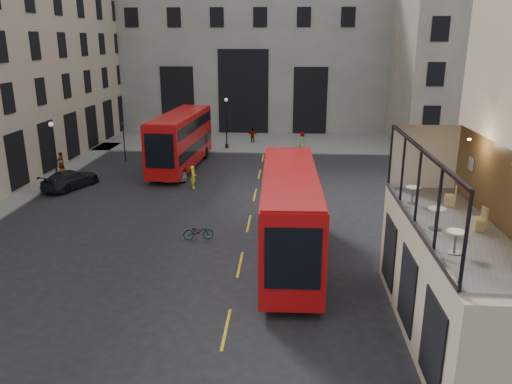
# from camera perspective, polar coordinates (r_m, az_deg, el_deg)

# --- Properties ---
(ground) EXTENTS (140.00, 140.00, 0.00)m
(ground) POSITION_cam_1_polar(r_m,az_deg,el_deg) (20.64, 2.29, -15.58)
(ground) COLOR black
(ground) RESTS_ON ground
(host_frontage) EXTENTS (3.00, 11.00, 4.50)m
(host_frontage) POSITION_cam_1_polar(r_m,az_deg,el_deg) (20.48, 21.16, -9.88)
(host_frontage) COLOR tan
(host_frontage) RESTS_ON ground
(cafe_floor) EXTENTS (3.00, 10.00, 0.10)m
(cafe_floor) POSITION_cam_1_polar(r_m,az_deg,el_deg) (19.59, 21.87, -3.85)
(cafe_floor) COLOR slate
(cafe_floor) RESTS_ON host_frontage
(gateway) EXTENTS (35.00, 10.60, 18.00)m
(gateway) POSITION_cam_1_polar(r_m,az_deg,el_deg) (65.60, -1.10, 15.58)
(gateway) COLOR #99978F
(gateway) RESTS_ON ground
(building_right) EXTENTS (16.60, 18.60, 20.00)m
(building_right) POSITION_cam_1_polar(r_m,az_deg,el_deg) (60.64, 23.39, 15.07)
(building_right) COLOR #A99C88
(building_right) RESTS_ON ground
(pavement_far) EXTENTS (40.00, 12.00, 0.12)m
(pavement_far) POSITION_cam_1_polar(r_m,az_deg,el_deg) (56.82, -2.87, 5.85)
(pavement_far) COLOR slate
(pavement_far) RESTS_ON ground
(traffic_light_near) EXTENTS (0.16, 0.20, 3.80)m
(traffic_light_near) POSITION_cam_1_polar(r_m,az_deg,el_deg) (30.67, 1.02, 0.59)
(traffic_light_near) COLOR black
(traffic_light_near) RESTS_ON ground
(traffic_light_far) EXTENTS (0.16, 0.20, 3.80)m
(traffic_light_far) POSITION_cam_1_polar(r_m,az_deg,el_deg) (48.66, -14.89, 6.22)
(traffic_light_far) COLOR black
(traffic_light_far) RESTS_ON ground
(street_lamp_a) EXTENTS (0.36, 0.36, 5.33)m
(street_lamp_a) POSITION_cam_1_polar(r_m,az_deg,el_deg) (40.33, -21.95, 3.33)
(street_lamp_a) COLOR black
(street_lamp_a) RESTS_ON ground
(street_lamp_b) EXTENTS (0.36, 0.36, 5.33)m
(street_lamp_b) POSITION_cam_1_polar(r_m,az_deg,el_deg) (52.49, -3.39, 7.49)
(street_lamp_b) COLOR black
(street_lamp_b) RESTS_ON ground
(bus_near) EXTENTS (3.00, 12.08, 4.80)m
(bus_near) POSITION_cam_1_polar(r_m,az_deg,el_deg) (25.51, 3.85, -2.27)
(bus_near) COLOR #A90B0D
(bus_near) RESTS_ON ground
(bus_far) EXTENTS (3.56, 12.46, 4.91)m
(bus_far) POSITION_cam_1_polar(r_m,az_deg,el_deg) (44.83, -8.57, 6.14)
(bus_far) COLOR #B60D0C
(bus_far) RESTS_ON ground
(car_a) EXTENTS (3.59, 5.19, 1.64)m
(car_a) POSITION_cam_1_polar(r_m,az_deg,el_deg) (42.33, -9.68, 2.75)
(car_a) COLOR #A6A8AF
(car_a) RESTS_ON ground
(car_b) EXTENTS (3.23, 4.74, 1.48)m
(car_b) POSITION_cam_1_polar(r_m,az_deg,el_deg) (39.39, 3.54, 1.77)
(car_b) COLOR #A60A13
(car_b) RESTS_ON ground
(car_c) EXTENTS (3.63, 5.30, 1.42)m
(car_c) POSITION_cam_1_polar(r_m,az_deg,el_deg) (41.27, -20.44, 1.37)
(car_c) COLOR black
(car_c) RESTS_ON ground
(bicycle) EXTENTS (1.79, 0.88, 0.90)m
(bicycle) POSITION_cam_1_polar(r_m,az_deg,el_deg) (29.14, -6.62, -4.54)
(bicycle) COLOR gray
(bicycle) RESTS_ON ground
(cyclist) EXTENTS (0.53, 0.71, 1.76)m
(cyclist) POSITION_cam_1_polar(r_m,az_deg,el_deg) (39.01, -7.19, 1.72)
(cyclist) COLOR #FFFA1A
(cyclist) RESTS_ON ground
(pedestrian_a) EXTENTS (0.99, 0.88, 1.67)m
(pedestrian_a) POSITION_cam_1_polar(r_m,az_deg,el_deg) (55.15, -11.00, 6.03)
(pedestrian_a) COLOR gray
(pedestrian_a) RESTS_ON ground
(pedestrian_b) EXTENTS (1.18, 1.31, 1.77)m
(pedestrian_b) POSITION_cam_1_polar(r_m,az_deg,el_deg) (58.61, -7.30, 6.90)
(pedestrian_b) COLOR gray
(pedestrian_b) RESTS_ON ground
(pedestrian_c) EXTENTS (1.03, 0.46, 1.73)m
(pedestrian_c) POSITION_cam_1_polar(r_m,az_deg,el_deg) (55.36, -0.36, 6.42)
(pedestrian_c) COLOR gray
(pedestrian_c) RESTS_ON ground
(pedestrian_d) EXTENTS (0.90, 0.99, 1.71)m
(pedestrian_d) POSITION_cam_1_polar(r_m,az_deg,el_deg) (53.39, 5.29, 5.93)
(pedestrian_d) COLOR gray
(pedestrian_d) RESTS_ON ground
(pedestrian_e) EXTENTS (0.68, 0.81, 1.89)m
(pedestrian_e) POSITION_cam_1_polar(r_m,az_deg,el_deg) (45.92, -21.40, 3.09)
(pedestrian_e) COLOR gray
(pedestrian_e) RESTS_ON ground
(cafe_table_near) EXTENTS (0.60, 0.60, 0.75)m
(cafe_table_near) POSITION_cam_1_polar(r_m,az_deg,el_deg) (17.04, 21.85, -4.97)
(cafe_table_near) COLOR white
(cafe_table_near) RESTS_ON cafe_floor
(cafe_table_mid) EXTENTS (0.63, 0.63, 0.79)m
(cafe_table_mid) POSITION_cam_1_polar(r_m,az_deg,el_deg) (18.91, 19.92, -2.52)
(cafe_table_mid) COLOR beige
(cafe_table_mid) RESTS_ON cafe_floor
(cafe_table_far) EXTENTS (0.57, 0.57, 0.72)m
(cafe_table_far) POSITION_cam_1_polar(r_m,az_deg,el_deg) (21.55, 17.47, -0.06)
(cafe_table_far) COLOR white
(cafe_table_far) RESTS_ON cafe_floor
(cafe_chair_b) EXTENTS (0.42, 0.42, 0.76)m
(cafe_chair_b) POSITION_cam_1_polar(r_m,az_deg,el_deg) (19.48, 24.07, -3.36)
(cafe_chair_b) COLOR tan
(cafe_chair_b) RESTS_ON cafe_floor
(cafe_chair_c) EXTENTS (0.46, 0.46, 0.81)m
(cafe_chair_c) POSITION_cam_1_polar(r_m,az_deg,el_deg) (19.60, 24.15, -3.20)
(cafe_chair_c) COLOR #DBB87E
(cafe_chair_c) RESTS_ON cafe_floor
(cafe_chair_d) EXTENTS (0.49, 0.49, 0.83)m
(cafe_chair_d) POSITION_cam_1_polar(r_m,az_deg,el_deg) (21.93, 21.32, -0.78)
(cafe_chair_d) COLOR tan
(cafe_chair_d) RESTS_ON cafe_floor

